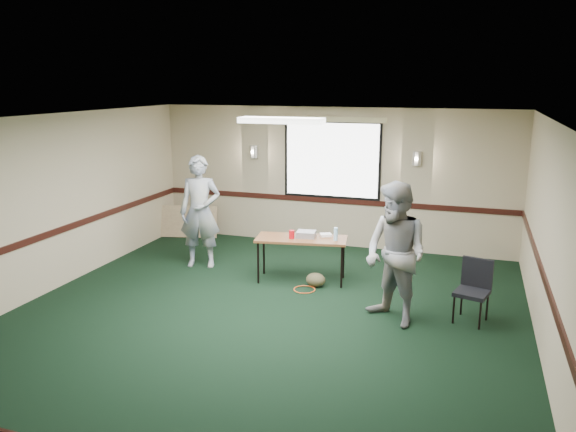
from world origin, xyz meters
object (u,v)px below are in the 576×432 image
(projector, at_px, (306,234))
(person_right, at_px, (396,254))
(folding_table, at_px, (301,241))
(person_left, at_px, (200,212))
(conference_chair, at_px, (474,285))

(projector, height_order, person_right, person_right)
(folding_table, xyz_separation_m, person_left, (-1.89, 0.18, 0.30))
(folding_table, relative_size, projector, 5.13)
(folding_table, bearing_deg, projector, 35.42)
(conference_chair, relative_size, person_right, 0.44)
(conference_chair, height_order, person_left, person_left)
(folding_table, distance_m, projector, 0.13)
(conference_chair, distance_m, person_left, 4.67)
(projector, xyz_separation_m, person_right, (1.59, -1.22, 0.18))
(conference_chair, distance_m, person_right, 1.19)
(folding_table, relative_size, person_right, 0.80)
(folding_table, bearing_deg, person_right, -44.55)
(folding_table, height_order, conference_chair, conference_chair)
(person_left, relative_size, person_right, 1.02)
(person_left, bearing_deg, person_right, -35.11)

